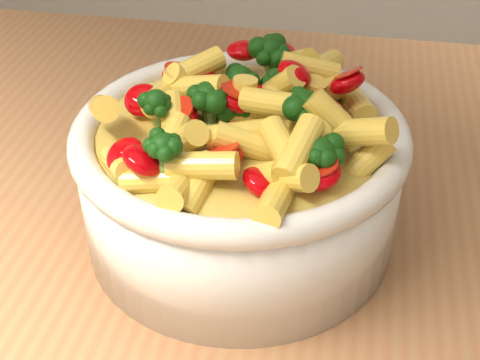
# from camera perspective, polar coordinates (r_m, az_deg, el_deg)

# --- Properties ---
(serving_bowl) EXTENTS (0.23, 0.23, 0.10)m
(serving_bowl) POSITION_cam_1_polar(r_m,az_deg,el_deg) (0.47, 0.00, 0.12)
(serving_bowl) COLOR silver
(serving_bowl) RESTS_ON table
(pasta_salad) EXTENTS (0.18, 0.18, 0.04)m
(pasta_salad) POSITION_cam_1_polar(r_m,az_deg,el_deg) (0.44, 0.00, 6.61)
(pasta_salad) COLOR #FFD150
(pasta_salad) RESTS_ON serving_bowl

